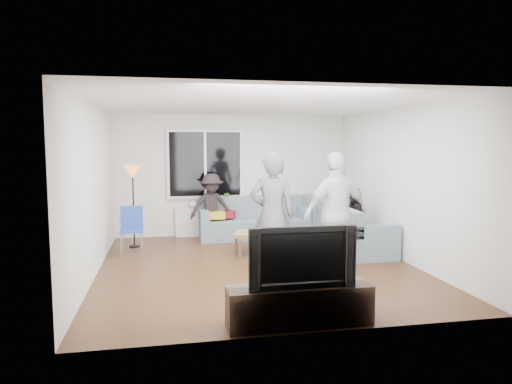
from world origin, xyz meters
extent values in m
cube|color=#56351C|center=(0.00, 0.00, -0.02)|extent=(5.00, 5.50, 0.04)
cube|color=white|center=(0.00, 0.00, 2.62)|extent=(5.00, 5.50, 0.04)
cube|color=silver|center=(0.00, 2.77, 1.30)|extent=(5.00, 0.04, 2.60)
cube|color=silver|center=(0.00, -2.77, 1.30)|extent=(5.00, 0.04, 2.60)
cube|color=silver|center=(-2.52, 0.00, 1.30)|extent=(0.04, 5.50, 2.60)
cube|color=silver|center=(2.52, 0.00, 1.30)|extent=(0.04, 5.50, 2.60)
cube|color=white|center=(-0.60, 2.69, 1.55)|extent=(1.62, 0.06, 1.47)
cube|color=black|center=(-0.60, 2.65, 1.55)|extent=(1.50, 0.02, 1.35)
cube|color=white|center=(-0.60, 2.64, 1.55)|extent=(0.05, 0.03, 1.35)
cube|color=silver|center=(-0.60, 2.65, 0.31)|extent=(1.30, 0.12, 0.62)
imported|color=#305B24|center=(-0.17, 2.62, 0.78)|extent=(0.21, 0.19, 0.32)
imported|color=silver|center=(-0.87, 2.62, 0.72)|extent=(0.22, 0.22, 0.19)
cube|color=slate|center=(1.95, 2.27, 0.42)|extent=(0.85, 0.85, 0.85)
cube|color=gold|center=(-0.44, 2.25, 0.51)|extent=(0.39, 0.33, 0.14)
cube|color=maroon|center=(-0.20, 2.33, 0.51)|extent=(0.43, 0.40, 0.13)
cube|color=olive|center=(0.30, 0.74, 0.20)|extent=(1.24, 0.94, 0.40)
cylinder|color=maroon|center=(0.34, 0.73, 0.49)|extent=(0.17, 0.17, 0.17)
imported|color=#47474C|center=(0.11, -0.62, 0.93)|extent=(0.76, 0.59, 1.86)
imported|color=silver|center=(1.10, -0.65, 0.93)|extent=(1.16, 0.67, 1.86)
imported|color=black|center=(2.02, 0.84, 0.58)|extent=(0.48, 0.59, 1.17)
imported|color=black|center=(-0.51, 2.30, 0.68)|extent=(0.90, 0.54, 1.37)
cube|color=#332119|center=(-0.02, -2.50, 0.22)|extent=(1.60, 0.40, 0.44)
imported|color=black|center=(-0.02, -2.50, 0.78)|extent=(1.18, 0.15, 0.68)
cylinder|color=#43901A|center=(0.17, 0.65, 0.53)|extent=(0.08, 0.08, 0.26)
cylinder|color=black|center=(0.35, 0.91, 0.49)|extent=(0.07, 0.07, 0.18)
cylinder|color=orange|center=(0.51, 0.70, 0.52)|extent=(0.07, 0.07, 0.23)
camera|label=1|loc=(-1.44, -7.27, 1.99)|focal=32.68mm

